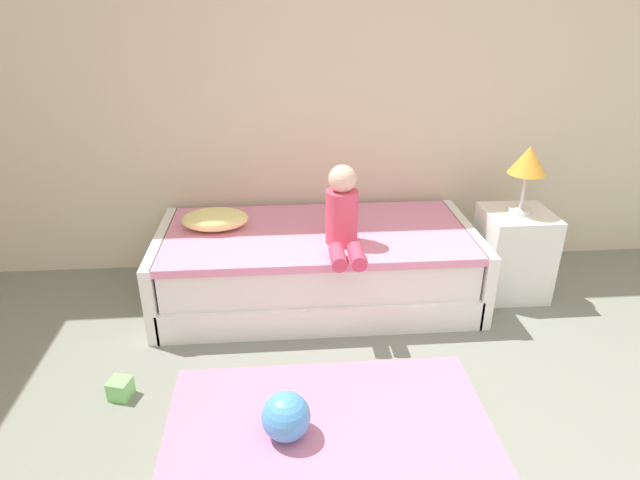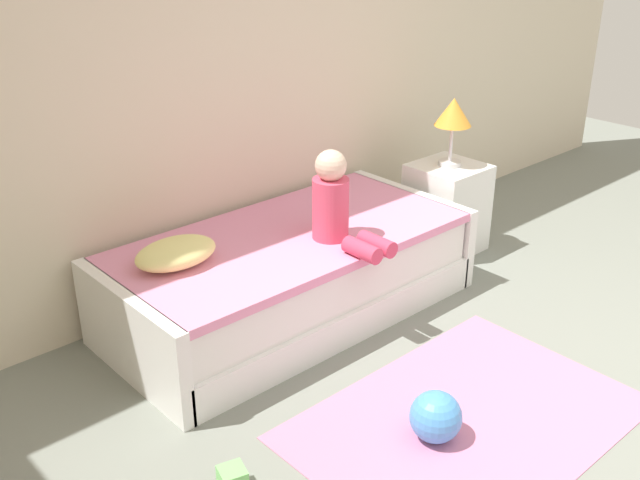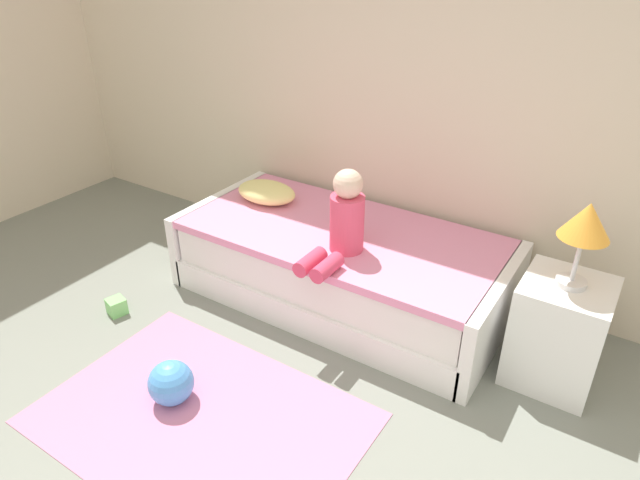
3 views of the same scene
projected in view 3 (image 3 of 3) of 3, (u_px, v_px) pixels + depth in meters
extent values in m
cube|color=beige|center=(485.00, 70.00, 3.20)|extent=(7.20, 0.10, 2.90)
cube|color=white|center=(341.00, 284.00, 3.69)|extent=(2.00, 1.00, 0.20)
cube|color=white|center=(341.00, 255.00, 3.58)|extent=(1.94, 0.94, 0.25)
cube|color=pink|center=(342.00, 234.00, 3.51)|extent=(1.98, 0.98, 0.05)
cube|color=white|center=(222.00, 225.00, 4.10)|extent=(0.07, 1.00, 0.50)
cube|color=white|center=(496.00, 316.00, 3.13)|extent=(0.07, 1.00, 0.50)
cube|color=white|center=(558.00, 332.00, 2.93)|extent=(0.44, 0.44, 0.60)
cylinder|color=silver|center=(571.00, 282.00, 2.77)|extent=(0.15, 0.15, 0.03)
cylinder|color=silver|center=(577.00, 259.00, 2.71)|extent=(0.02, 0.02, 0.24)
cone|color=#F29E33|center=(587.00, 221.00, 2.61)|extent=(0.24, 0.24, 0.18)
cylinder|color=#E04C6B|center=(347.00, 223.00, 3.21)|extent=(0.20, 0.20, 0.34)
sphere|color=beige|center=(348.00, 184.00, 3.09)|extent=(0.17, 0.17, 0.17)
cylinder|color=#D83F60|center=(310.00, 262.00, 3.08)|extent=(0.09, 0.22, 0.09)
cylinder|color=#D83F60|center=(327.00, 267.00, 3.03)|extent=(0.09, 0.22, 0.09)
ellipsoid|color=#F2E58C|center=(267.00, 192.00, 3.85)|extent=(0.44, 0.30, 0.13)
sphere|color=#4C99E5|center=(171.00, 383.00, 2.86)|extent=(0.24, 0.24, 0.24)
cube|color=pink|center=(201.00, 418.00, 2.80)|extent=(1.60, 1.10, 0.01)
cube|color=#7FD872|center=(117.00, 306.00, 3.55)|extent=(0.13, 0.13, 0.11)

